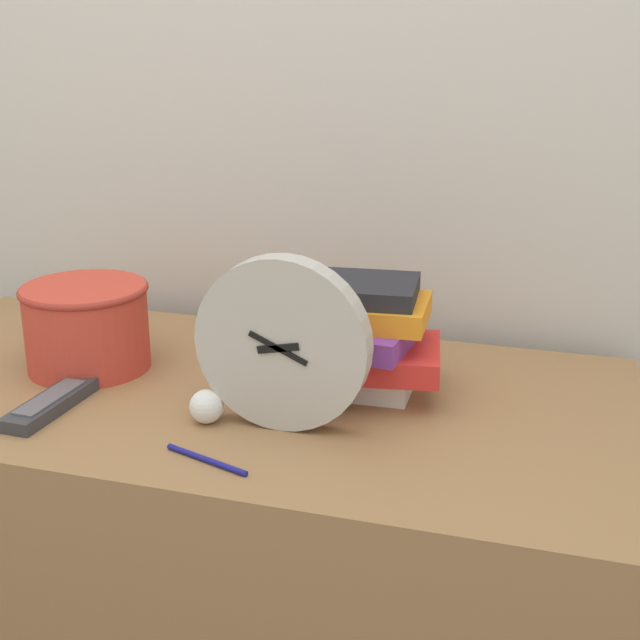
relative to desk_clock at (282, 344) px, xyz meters
name	(u,v)px	position (x,y,z in m)	size (l,w,h in m)	color
wall_back	(298,74)	(-0.14, 0.49, 0.33)	(6.00, 0.04, 2.40)	beige
desk	(231,588)	(-0.14, 0.10, -0.50)	(1.26, 0.63, 0.74)	olive
desk_clock	(282,344)	(0.00, 0.00, 0.00)	(0.25, 0.04, 0.25)	#B7B2A8
book_stack	(350,335)	(0.06, 0.16, -0.04)	(0.28, 0.20, 0.18)	white
basket	(87,324)	(-0.38, 0.12, -0.05)	(0.21, 0.21, 0.14)	#C63D2D
tv_remote	(51,404)	(-0.35, -0.05, -0.11)	(0.06, 0.18, 0.02)	#333338
crumpled_paper_ball	(207,406)	(-0.11, -0.02, -0.10)	(0.05, 0.05, 0.05)	white
pen	(207,460)	(-0.06, -0.13, -0.12)	(0.13, 0.05, 0.01)	navy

